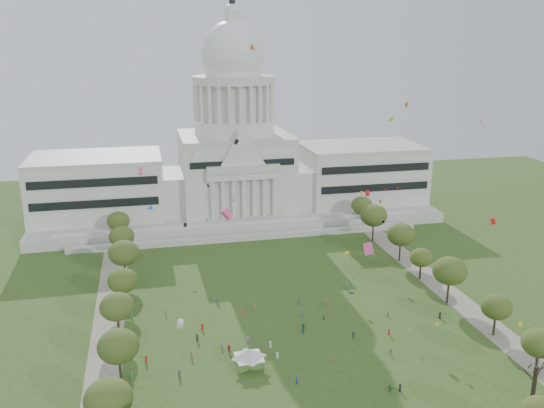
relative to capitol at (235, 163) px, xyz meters
The scene contains 33 objects.
ground 115.76m from the capitol, 90.00° to the right, with size 400.00×400.00×0.00m, color #324C1D.
capitol is the anchor object (origin of this frame).
path_left 98.93m from the capitol, 119.87° to the right, with size 8.00×160.00×0.04m, color gray.
path_right 98.93m from the capitol, 60.13° to the right, with size 8.00×160.00×0.04m, color gray.
row_tree_l_0 143.26m from the capitol, 108.50° to the right, with size 8.85×8.85×12.59m.
row_tree_r_0 141.31m from the capitol, 71.35° to the right, with size 7.67×7.67×10.91m.
row_tree_l_1 125.32m from the capitol, 110.71° to the right, with size 8.86×8.86×12.59m.
row_tree_r_1 125.12m from the capitol, 68.16° to the right, with size 7.58×7.58×10.78m.
row_tree_l_2 107.19m from the capitol, 115.07° to the right, with size 8.42×8.42×11.97m.
row_tree_r_2 106.56m from the capitol, 65.33° to the right, with size 9.55×9.55×13.58m.
row_tree_l_3 92.14m from the capitol, 118.96° to the right, with size 8.12×8.12×11.55m.
row_tree_r_3 91.98m from the capitol, 60.70° to the right, with size 7.01×7.01×9.98m.
row_tree_l_4 76.50m from the capitol, 125.78° to the right, with size 9.29×9.29×13.21m.
row_tree_r_4 78.81m from the capitol, 54.84° to the right, with size 9.19×9.19×13.06m.
row_tree_l_5 63.64m from the capitol, 136.72° to the right, with size 8.33×8.33×11.85m.
row_tree_r_5 62.67m from the capitol, 44.94° to the right, with size 9.82×9.82×13.96m.
row_tree_l_6 54.69m from the capitol, 152.45° to the right, with size 8.19×8.19×11.64m.
row_tree_r_6 54.32m from the capitol, 28.99° to the right, with size 8.42×8.42×11.97m.
big_bare_tree 147.23m from the capitol, 74.98° to the right, with size 6.00×5.00×12.80m.
event_tent 119.02m from the capitol, 97.87° to the right, with size 8.81×8.81×4.66m.
person_0 112.74m from the capitol, 70.13° to the right, with size 0.88×0.57×1.79m, color #26262B.
person_2 105.57m from the capitol, 76.23° to the right, with size 0.74×0.46×1.52m, color #994C8C.
person_3 111.79m from the capitol, 84.06° to the right, with size 1.17×0.61×1.82m, color #26262B.
person_4 106.76m from the capitol, 90.11° to the right, with size 0.96×0.52×1.64m, color navy.
person_5 104.57m from the capitol, 89.70° to the right, with size 1.81×0.71×1.95m, color #33723F.
person_6 134.74m from the capitol, 84.33° to the right, with size 0.89×0.58×1.81m, color #26262B.
person_7 127.13m from the capitol, 93.38° to the right, with size 0.71×0.52×1.96m, color navy.
person_8 112.62m from the capitol, 100.17° to the right, with size 0.93×0.58×1.92m, color #B21E1E.
person_9 121.68m from the capitol, 81.71° to the right, with size 0.97×0.50×1.51m, color #26262B.
person_10 100.95m from the capitol, 85.78° to the right, with size 0.79×0.43×1.35m, color navy.
person_11 134.35m from the capitol, 85.24° to the right, with size 1.58×0.62×1.70m, color #33723F.
distant_crowd 102.10m from the capitol, 98.38° to the right, with size 63.29×37.52×1.91m.
kite_swarm 107.85m from the capitol, 90.35° to the right, with size 80.01×99.76×67.21m.
Camera 1 is at (-36.33, -115.63, 71.07)m, focal length 38.00 mm.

